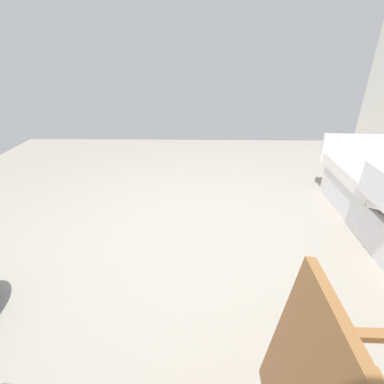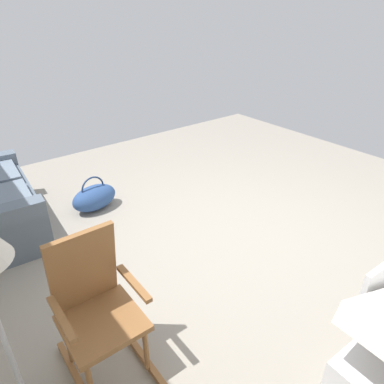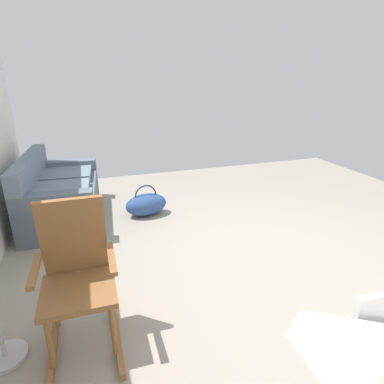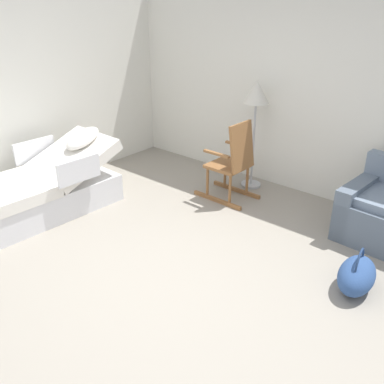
# 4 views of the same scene
# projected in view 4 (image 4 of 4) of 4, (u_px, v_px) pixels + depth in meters

# --- Properties ---
(ground_plane) EXTENTS (6.82, 6.82, 0.00)m
(ground_plane) POSITION_uv_depth(u_px,v_px,m) (166.00, 270.00, 4.19)
(ground_plane) COLOR gray
(back_wall) EXTENTS (5.65, 0.10, 2.70)m
(back_wall) POSITION_uv_depth(u_px,v_px,m) (304.00, 91.00, 5.42)
(back_wall) COLOR silver
(back_wall) RESTS_ON ground
(side_wall) EXTENTS (0.10, 5.31, 2.70)m
(side_wall) POSITION_uv_depth(u_px,v_px,m) (0.00, 94.00, 5.24)
(side_wall) COLOR silver
(side_wall) RESTS_ON ground
(hospital_bed) EXTENTS (1.07, 2.14, 0.96)m
(hospital_bed) POSITION_uv_depth(u_px,v_px,m) (37.00, 192.00, 5.14)
(hospital_bed) COLOR silver
(hospital_bed) RESTS_ON ground
(rocking_chair) EXTENTS (0.77, 0.51, 1.05)m
(rocking_chair) POSITION_uv_depth(u_px,v_px,m) (233.00, 163.00, 5.45)
(rocking_chair) COLOR brown
(rocking_chair) RESTS_ON ground
(floor_lamp) EXTENTS (0.34, 0.34, 1.48)m
(floor_lamp) POSITION_uv_depth(u_px,v_px,m) (256.00, 99.00, 5.52)
(floor_lamp) COLOR #B2B5BA
(floor_lamp) RESTS_ON ground
(duffel_bag) EXTENTS (0.39, 0.60, 0.43)m
(duffel_bag) POSITION_uv_depth(u_px,v_px,m) (357.00, 275.00, 3.86)
(duffel_bag) COLOR #2D4C84
(duffel_bag) RESTS_ON ground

